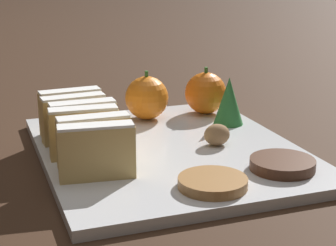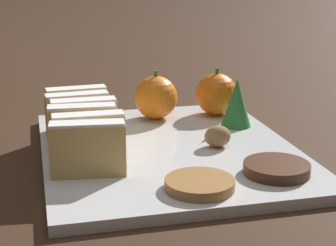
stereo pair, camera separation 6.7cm
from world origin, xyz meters
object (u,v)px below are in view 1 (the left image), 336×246
(orange_near, at_px, (206,93))
(orange_far, at_px, (147,98))
(chocolate_cookie, at_px, (282,164))
(walnut, at_px, (217,135))

(orange_near, relative_size, orange_far, 0.99)
(orange_near, height_order, chocolate_cookie, orange_near)
(orange_far, bearing_deg, orange_near, -0.75)
(orange_near, relative_size, chocolate_cookie, 0.97)
(orange_near, distance_m, orange_far, 0.09)
(orange_far, xyz_separation_m, chocolate_cookie, (0.08, -0.24, -0.02))
(chocolate_cookie, bearing_deg, walnut, 108.56)
(orange_near, height_order, walnut, orange_near)
(orange_near, relative_size, walnut, 2.13)
(walnut, bearing_deg, orange_far, 108.18)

